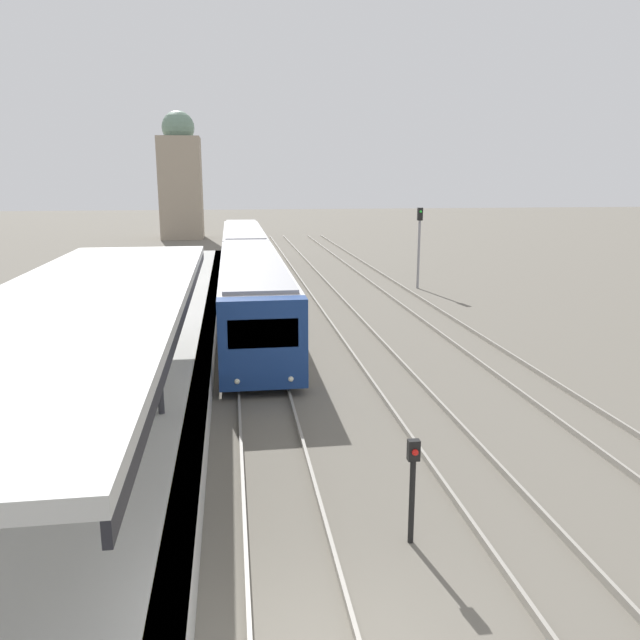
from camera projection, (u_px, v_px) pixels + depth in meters
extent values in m
cube|color=yellow|center=(165.00, 629.00, 7.40)|extent=(0.50, 80.00, 0.01)
cube|color=beige|center=(85.00, 297.00, 12.49)|extent=(4.00, 17.08, 0.20)
cube|color=black|center=(185.00, 305.00, 12.80)|extent=(0.08, 17.08, 0.24)
cylinder|color=#47474C|center=(91.00, 369.00, 12.82)|extent=(0.16, 0.16, 2.78)
cylinder|color=#47474C|center=(138.00, 304.00, 19.41)|extent=(0.16, 0.16, 2.78)
cylinder|color=#2D2D33|center=(152.00, 396.00, 14.04)|extent=(0.14, 0.14, 0.85)
cylinder|color=#2D2D33|center=(161.00, 396.00, 14.07)|extent=(0.14, 0.14, 0.85)
cube|color=#2D6638|center=(154.00, 365.00, 13.89)|extent=(0.40, 0.22, 0.60)
sphere|color=tan|center=(153.00, 347.00, 13.80)|extent=(0.22, 0.22, 0.22)
cube|color=#334C8E|center=(153.00, 367.00, 13.70)|extent=(0.30, 0.18, 0.40)
cube|color=navy|center=(263.00, 343.00, 17.64)|extent=(2.52, 0.70, 2.58)
cube|color=black|center=(263.00, 334.00, 17.24)|extent=(1.96, 0.04, 0.83)
sphere|color=#EFEACC|center=(237.00, 381.00, 17.43)|extent=(0.16, 0.16, 0.16)
sphere|color=#EFEACC|center=(291.00, 379.00, 17.64)|extent=(0.16, 0.16, 0.16)
cube|color=silver|center=(252.00, 292.00, 25.58)|extent=(2.52, 15.74, 2.58)
cube|color=gray|center=(252.00, 259.00, 25.28)|extent=(2.22, 15.43, 0.12)
cube|color=black|center=(252.00, 285.00, 25.51)|extent=(2.54, 14.48, 0.67)
cylinder|color=black|center=(227.00, 355.00, 20.76)|extent=(0.12, 0.70, 0.70)
cylinder|color=black|center=(290.00, 353.00, 21.06)|extent=(0.12, 0.70, 0.70)
cylinder|color=black|center=(227.00, 298.00, 30.64)|extent=(0.12, 0.70, 0.70)
cylinder|color=black|center=(271.00, 297.00, 30.93)|extent=(0.12, 0.70, 0.70)
cube|color=silver|center=(244.00, 249.00, 41.11)|extent=(2.52, 15.74, 2.58)
cube|color=gray|center=(243.00, 228.00, 40.81)|extent=(2.22, 15.43, 0.12)
cube|color=black|center=(243.00, 245.00, 41.04)|extent=(2.54, 14.48, 0.67)
cylinder|color=black|center=(228.00, 280.00, 36.29)|extent=(0.12, 0.70, 0.70)
cylinder|color=black|center=(264.00, 279.00, 36.59)|extent=(0.12, 0.70, 0.70)
cylinder|color=black|center=(228.00, 258.00, 46.17)|extent=(0.12, 0.70, 0.70)
cylinder|color=black|center=(257.00, 257.00, 46.46)|extent=(0.12, 0.70, 0.70)
cylinder|color=black|center=(412.00, 502.00, 10.57)|extent=(0.10, 0.10, 1.53)
cube|color=black|center=(414.00, 450.00, 10.36)|extent=(0.20, 0.14, 0.36)
sphere|color=red|center=(415.00, 452.00, 10.27)|extent=(0.11, 0.11, 0.11)
cylinder|color=gray|center=(419.00, 249.00, 34.94)|extent=(0.14, 0.14, 4.52)
cube|color=black|center=(420.00, 214.00, 34.52)|extent=(0.28, 0.20, 0.70)
sphere|color=green|center=(421.00, 212.00, 34.37)|extent=(0.14, 0.14, 0.14)
cube|color=gray|center=(181.00, 188.00, 63.67)|extent=(4.20, 4.20, 10.17)
sphere|color=slate|center=(178.00, 127.00, 62.34)|extent=(3.23, 3.23, 3.23)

